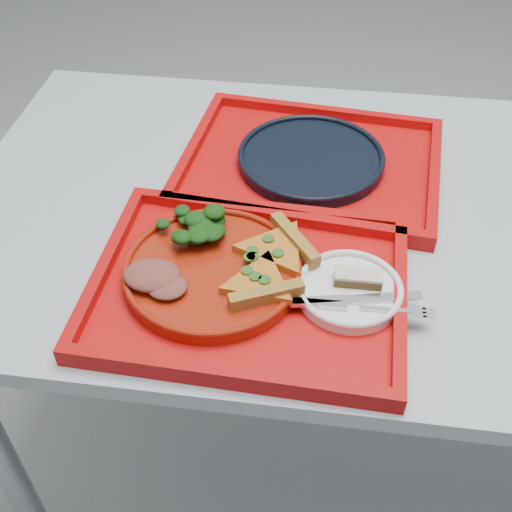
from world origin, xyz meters
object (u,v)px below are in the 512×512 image
object	(u,v)px
tray_main	(249,288)
dinner_plate	(213,273)
tray_far	(310,166)
dessert_bar	(358,278)
navy_plate	(311,160)

from	to	relation	value
tray_main	dinner_plate	size ratio (longest dim) A/B	1.73
tray_far	dinner_plate	bearing A→B (deg)	-106.43
tray_main	dinner_plate	bearing A→B (deg)	171.60
dinner_plate	dessert_bar	distance (m)	0.21
dessert_bar	tray_main	bearing A→B (deg)	-175.72
tray_main	tray_far	size ratio (longest dim) A/B	1.00
tray_main	dinner_plate	world-z (taller)	dinner_plate
tray_main	dessert_bar	xyz separation A→B (m)	(0.16, 0.01, 0.03)
tray_main	dessert_bar	world-z (taller)	dessert_bar
tray_far	dinner_plate	size ratio (longest dim) A/B	1.73
tray_main	dinner_plate	distance (m)	0.06
dinner_plate	dessert_bar	size ratio (longest dim) A/B	3.83
tray_far	dessert_bar	world-z (taller)	dessert_bar
dinner_plate	dessert_bar	bearing A→B (deg)	0.82
tray_main	navy_plate	size ratio (longest dim) A/B	1.73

